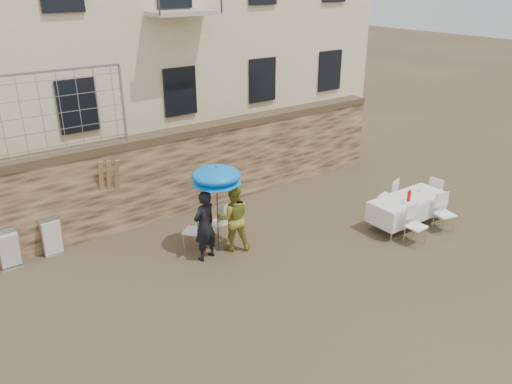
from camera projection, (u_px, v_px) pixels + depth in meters
ground at (304, 298)px, 9.83m from camera, size 80.00×80.00×0.00m
stone_wall at (182, 172)px, 13.12m from camera, size 13.00×0.50×2.20m
chain_link_fence at (52, 114)px, 10.72m from camera, size 3.20×0.06×1.80m
man_suit at (205, 226)px, 10.89m from camera, size 0.67×0.52×1.63m
woman_dress at (233, 218)px, 11.30m from camera, size 0.96×0.88×1.59m
umbrella at (216, 178)px, 10.79m from camera, size 1.13×1.13×1.93m
couple_chair_left at (193, 230)px, 11.44m from camera, size 0.68×0.68×0.96m
couple_chair_right at (219, 222)px, 11.81m from camera, size 0.54×0.54×0.96m
banquet_table at (408, 199)px, 12.42m from camera, size 2.10×0.85×0.78m
soda_bottle at (409, 196)px, 12.13m from camera, size 0.09×0.09×0.26m
table_chair_front_left at (416, 225)px, 11.64m from camera, size 0.50×0.50×0.96m
table_chair_front_right at (445, 213)px, 12.22m from camera, size 0.58×0.58×0.96m
table_chair_back at (388, 195)px, 13.22m from camera, size 0.59×0.59×0.96m
table_chair_side at (438, 193)px, 13.34m from camera, size 0.53×0.53×0.96m
chair_stack_left at (7, 245)px, 10.81m from camera, size 0.46×0.47×0.92m
chair_stack_right at (50, 234)px, 11.30m from camera, size 0.46×0.40×0.92m
wood_planks at (114, 195)px, 11.99m from camera, size 0.70×0.20×2.00m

